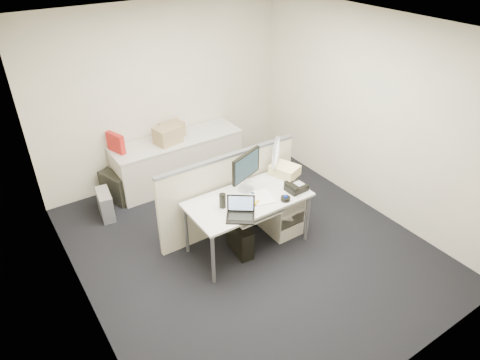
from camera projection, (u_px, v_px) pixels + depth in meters
floor at (248, 245)px, 5.55m from camera, size 4.00×4.50×0.01m
ceiling at (250, 30)px, 4.13m from camera, size 4.00×4.50×0.01m
wall_back at (164, 94)px, 6.43m from camera, size 4.00×0.02×2.70m
wall_front at (417, 270)px, 3.25m from camera, size 4.00×0.02×2.70m
wall_left at (69, 211)px, 3.90m from camera, size 0.02×4.50×2.70m
wall_right at (370, 114)px, 5.78m from camera, size 0.02×4.50×2.70m
desk at (248, 203)px, 5.20m from camera, size 1.50×0.75×0.73m
keyboard_tray at (257, 213)px, 5.10m from camera, size 0.62×0.32×0.02m
drawer_pedestal at (280, 209)px, 5.67m from camera, size 0.40×0.55×0.65m
cubicle_partition at (229, 194)px, 5.58m from camera, size 2.00×0.06×1.10m
back_counter at (178, 160)px, 6.73m from camera, size 2.00×0.60×0.72m
monitor_main at (246, 172)px, 5.20m from camera, size 0.55×0.36×0.51m
monitor_small at (275, 157)px, 5.58m from camera, size 0.39×0.38×0.44m
laptop at (240, 210)px, 4.76m from camera, size 0.40×0.38×0.24m
trackball at (285, 199)px, 5.12m from camera, size 0.14×0.14×0.05m
desk_phone at (296, 188)px, 5.30m from camera, size 0.25×0.21×0.08m
paper_stack at (262, 197)px, 5.18m from camera, size 0.32×0.37×0.01m
sticky_pad at (269, 200)px, 5.12m from camera, size 0.10×0.10×0.01m
travel_mug at (223, 201)px, 4.97m from camera, size 0.08×0.08×0.17m
banana at (255, 203)px, 5.05m from camera, size 0.17×0.10×0.04m
cellphone at (253, 194)px, 5.25m from camera, size 0.07×0.10×0.01m
manila_folders at (285, 170)px, 5.61m from camera, size 0.38×0.42×0.13m
keyboard at (251, 211)px, 5.09m from camera, size 0.51×0.34×0.03m
pc_tower_desk at (240, 239)px, 5.34m from camera, size 0.22×0.44×0.40m
pc_tower_spare_dark at (115, 188)px, 6.30m from camera, size 0.34×0.52×0.45m
pc_tower_spare_silver at (106, 204)px, 5.99m from camera, size 0.23×0.44×0.39m
cardboard_box_left at (168, 136)px, 6.35m from camera, size 0.41×0.34×0.28m
cardboard_box_right at (172, 130)px, 6.56m from camera, size 0.35×0.29×0.24m
red_binder at (116, 143)px, 6.10m from camera, size 0.17×0.33×0.30m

